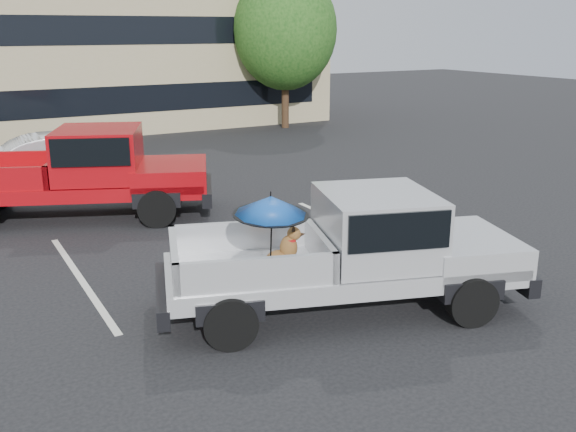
% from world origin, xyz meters
% --- Properties ---
extents(ground, '(90.00, 90.00, 0.00)m').
position_xyz_m(ground, '(0.00, 0.00, 0.00)').
color(ground, black).
rests_on(ground, ground).
extents(stripe_left, '(0.12, 5.00, 0.01)m').
position_xyz_m(stripe_left, '(-3.00, 2.00, 0.00)').
color(stripe_left, silver).
rests_on(stripe_left, ground).
extents(stripe_right, '(0.12, 5.00, 0.01)m').
position_xyz_m(stripe_right, '(3.00, 2.00, 0.00)').
color(stripe_right, silver).
rests_on(stripe_right, ground).
extents(motel_building, '(20.40, 8.40, 6.30)m').
position_xyz_m(motel_building, '(2.00, 20.99, 3.21)').
color(motel_building, tan).
rests_on(motel_building, ground).
extents(tree_right, '(4.46, 4.46, 6.78)m').
position_xyz_m(tree_right, '(9.00, 16.00, 4.21)').
color(tree_right, '#332114').
rests_on(tree_right, ground).
extents(tree_back, '(4.68, 4.68, 7.11)m').
position_xyz_m(tree_back, '(6.00, 24.00, 4.41)').
color(tree_back, '#332114').
rests_on(tree_back, ground).
extents(silver_pickup, '(6.02, 3.60, 2.06)m').
position_xyz_m(silver_pickup, '(0.61, -1.43, 1.05)').
color(silver_pickup, black).
rests_on(silver_pickup, ground).
extents(red_pickup, '(6.68, 4.42, 2.08)m').
position_xyz_m(red_pickup, '(-1.81, 5.89, 1.14)').
color(red_pickup, black).
rests_on(red_pickup, ground).
extents(silver_sedan, '(4.12, 1.50, 1.35)m').
position_xyz_m(silver_sedan, '(-1.65, 10.26, 0.67)').
color(silver_sedan, silver).
rests_on(silver_sedan, ground).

